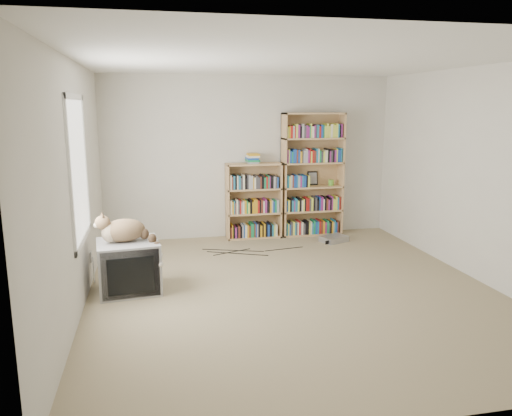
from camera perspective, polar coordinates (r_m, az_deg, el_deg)
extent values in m
cube|color=tan|center=(5.74, 4.19, -9.28)|extent=(4.50, 5.00, 0.01)
cube|color=beige|center=(7.83, -0.74, 5.81)|extent=(4.50, 0.02, 2.50)
cube|color=beige|center=(3.14, 17.19, -3.52)|extent=(4.50, 0.02, 2.50)
cube|color=beige|center=(5.26, -19.90, 2.25)|extent=(0.02, 5.00, 2.50)
cube|color=beige|center=(6.42, 24.10, 3.51)|extent=(0.02, 5.00, 2.50)
cube|color=white|center=(5.38, 4.60, 16.46)|extent=(4.50, 5.00, 0.02)
cube|color=white|center=(5.43, -19.60, 4.15)|extent=(0.02, 1.22, 1.52)
cube|color=gray|center=(5.77, -14.33, -6.48)|extent=(0.72, 0.66, 0.57)
cube|color=black|center=(5.50, -14.11, -7.37)|extent=(0.61, 0.10, 0.53)
cube|color=black|center=(5.48, -14.09, -7.54)|extent=(0.49, 0.07, 0.40)
cube|color=black|center=(5.90, -14.42, -6.21)|extent=(0.43, 0.37, 0.34)
ellipsoid|color=#362616|center=(5.68, -14.84, -2.48)|extent=(0.51, 0.39, 0.25)
ellipsoid|color=#362616|center=(5.70, -13.65, -2.47)|extent=(0.25, 0.27, 0.19)
ellipsoid|color=tan|center=(5.64, -16.35, -2.75)|extent=(0.21, 0.21, 0.21)
ellipsoid|color=#362616|center=(5.62, -17.14, -1.61)|extent=(0.19, 0.18, 0.15)
sphere|color=beige|center=(5.62, -17.76, -1.89)|extent=(0.07, 0.07, 0.06)
cone|color=black|center=(5.57, -17.09, -0.95)|extent=(0.07, 0.08, 0.08)
cone|color=black|center=(5.66, -17.19, -0.77)|extent=(0.07, 0.08, 0.08)
cube|color=tan|center=(7.82, 3.17, 3.71)|extent=(0.02, 0.30, 1.94)
cube|color=tan|center=(8.12, 9.64, 3.85)|extent=(0.02, 0.30, 1.94)
cube|color=tan|center=(8.09, 6.16, 3.92)|extent=(0.97, 0.03, 1.94)
cube|color=tan|center=(7.89, 6.63, 10.69)|extent=(0.97, 0.30, 0.02)
cube|color=tan|center=(8.14, 6.31, -2.89)|extent=(0.97, 0.30, 0.03)
cube|color=tan|center=(8.06, 6.37, -0.26)|extent=(0.97, 0.30, 0.03)
cube|color=tan|center=(7.99, 6.43, 2.43)|extent=(0.97, 0.30, 0.02)
cube|color=tan|center=(7.94, 6.50, 5.16)|extent=(0.97, 0.30, 0.02)
cube|color=tan|center=(7.90, 6.56, 7.91)|extent=(0.97, 0.30, 0.02)
cube|color=#A81816|center=(8.12, 6.33, -2.16)|extent=(0.89, 0.24, 0.19)
cube|color=#18429E|center=(8.04, 6.39, 0.49)|extent=(0.89, 0.24, 0.19)
cube|color=#167F4B|center=(7.97, 6.45, 3.19)|extent=(0.89, 0.24, 0.19)
cube|color=#ECE5C3|center=(7.92, 6.51, 5.93)|extent=(0.89, 0.24, 0.19)
cube|color=black|center=(7.90, 6.58, 8.69)|extent=(0.89, 0.24, 0.19)
cube|color=tan|center=(7.71, -3.30, 0.71)|extent=(0.03, 0.30, 1.17)
cube|color=tan|center=(7.87, 2.68, 0.94)|extent=(0.03, 0.30, 1.17)
cube|color=tan|center=(7.91, -0.48, 1.01)|extent=(0.85, 0.03, 1.17)
cube|color=tan|center=(7.69, -0.28, 5.03)|extent=(0.85, 0.30, 0.02)
cube|color=tan|center=(7.90, -0.27, -3.27)|extent=(0.85, 0.30, 0.03)
cube|color=tan|center=(7.82, -0.28, -0.55)|extent=(0.85, 0.30, 0.03)
cube|color=tan|center=(7.74, -0.28, 2.22)|extent=(0.85, 0.30, 0.02)
cube|color=#A81816|center=(7.88, -0.27, -2.51)|extent=(0.77, 0.24, 0.19)
cube|color=#18429E|center=(7.79, -0.28, 0.22)|extent=(0.77, 0.24, 0.19)
cube|color=#167F4B|center=(7.73, -0.28, 3.01)|extent=(0.77, 0.24, 0.19)
cube|color=#A81816|center=(7.69, -0.42, 5.69)|extent=(0.22, 0.28, 0.15)
cylinder|color=#5EA930|center=(8.08, 8.55, 2.90)|extent=(0.08, 0.08, 0.09)
cube|color=black|center=(8.07, 6.48, 3.42)|extent=(0.17, 0.05, 0.22)
cube|color=#A7A6AB|center=(7.74, 8.89, -3.49)|extent=(0.46, 0.40, 0.09)
cube|color=silver|center=(6.13, -18.33, -5.32)|extent=(0.01, 0.08, 0.13)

